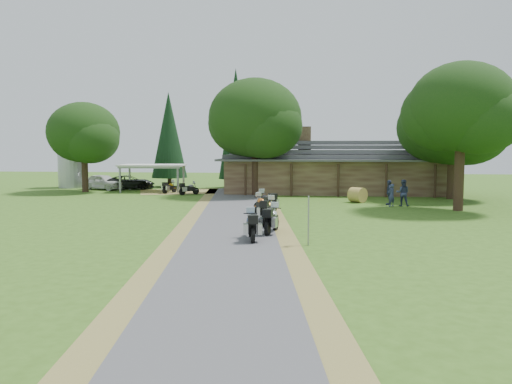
# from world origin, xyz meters

# --- Properties ---
(ground) EXTENTS (120.00, 120.00, 0.00)m
(ground) POSITION_xyz_m (0.00, 0.00, 0.00)
(ground) COLOR #365A19
(ground) RESTS_ON ground
(driveway) EXTENTS (51.95, 51.95, 0.00)m
(driveway) POSITION_xyz_m (-0.50, 4.00, 0.00)
(driveway) COLOR #464648
(driveway) RESTS_ON ground
(lodge) EXTENTS (21.40, 9.40, 4.90)m
(lodge) POSITION_xyz_m (6.00, 24.00, 2.45)
(lodge) COLOR brown
(lodge) RESTS_ON ground
(silo) EXTENTS (3.34, 3.34, 6.03)m
(silo) POSITION_xyz_m (-21.40, 26.54, 3.02)
(silo) COLOR gray
(silo) RESTS_ON ground
(carport) EXTENTS (6.36, 4.59, 2.59)m
(carport) POSITION_xyz_m (-11.46, 22.85, 1.29)
(carport) COLOR white
(carport) RESTS_ON ground
(car_white_sedan) EXTENTS (4.39, 6.34, 1.95)m
(car_white_sedan) POSITION_xyz_m (-17.02, 24.12, 0.97)
(car_white_sedan) COLOR white
(car_white_sedan) RESTS_ON ground
(car_dark_suv) EXTENTS (3.76, 5.90, 2.10)m
(car_dark_suv) POSITION_xyz_m (-14.60, 24.90, 1.05)
(car_dark_suv) COLOR black
(car_dark_suv) RESTS_ON ground
(motorcycle_row_a) EXTENTS (1.06, 2.14, 1.40)m
(motorcycle_row_a) POSITION_xyz_m (1.20, -1.48, 0.70)
(motorcycle_row_a) COLOR #112D96
(motorcycle_row_a) RESTS_ON ground
(motorcycle_row_b) EXTENTS (0.99, 2.18, 1.44)m
(motorcycle_row_b) POSITION_xyz_m (1.95, 0.48, 0.72)
(motorcycle_row_b) COLOR #B7BBC0
(motorcycle_row_b) RESTS_ON ground
(motorcycle_row_c) EXTENTS (1.04, 2.13, 1.40)m
(motorcycle_row_c) POSITION_xyz_m (1.40, 4.52, 0.70)
(motorcycle_row_c) COLOR gold
(motorcycle_row_c) RESTS_ON ground
(motorcycle_row_d) EXTENTS (1.60, 2.01, 1.35)m
(motorcycle_row_d) POSITION_xyz_m (0.80, 7.03, 0.68)
(motorcycle_row_d) COLOR #C7621C
(motorcycle_row_d) RESTS_ON ground
(motorcycle_row_e) EXTENTS (1.77, 2.09, 1.43)m
(motorcycle_row_e) POSITION_xyz_m (0.88, 8.67, 0.71)
(motorcycle_row_e) COLOR black
(motorcycle_row_e) RESTS_ON ground
(motorcycle_carport_a) EXTENTS (1.15, 1.83, 1.19)m
(motorcycle_carport_a) POSITION_xyz_m (-9.29, 21.08, 0.60)
(motorcycle_carport_a) COLOR #C3980B
(motorcycle_carport_a) RESTS_ON ground
(motorcycle_carport_b) EXTENTS (1.66, 1.65, 1.21)m
(motorcycle_carport_b) POSITION_xyz_m (-7.09, 19.70, 0.60)
(motorcycle_carport_b) COLOR slate
(motorcycle_carport_b) RESTS_ON ground
(person_a) EXTENTS (0.66, 0.65, 1.89)m
(person_a) POSITION_xyz_m (9.43, 12.65, 0.95)
(person_a) COLOR #323B5B
(person_a) RESTS_ON ground
(person_b) EXTENTS (0.71, 0.57, 2.23)m
(person_b) POSITION_xyz_m (10.27, 12.99, 1.12)
(person_b) COLOR #323B5B
(person_b) RESTS_ON ground
(person_c) EXTENTS (0.53, 0.67, 2.15)m
(person_c) POSITION_xyz_m (9.41, 13.61, 1.07)
(person_c) COLOR #323B5B
(person_c) RESTS_ON ground
(hay_bale) EXTENTS (1.56, 1.56, 1.15)m
(hay_bale) POSITION_xyz_m (7.26, 15.04, 0.58)
(hay_bale) COLOR olive
(hay_bale) RESTS_ON ground
(sign_post) EXTENTS (0.38, 0.06, 2.13)m
(sign_post) POSITION_xyz_m (3.76, -2.42, 1.07)
(sign_post) COLOR gray
(sign_post) RESTS_ON ground
(oak_lodge_left) EXTENTS (8.13, 8.13, 10.91)m
(oak_lodge_left) POSITION_xyz_m (-1.23, 20.14, 5.46)
(oak_lodge_left) COLOR black
(oak_lodge_left) RESTS_ON ground
(oak_lodge_right) EXTENTS (8.21, 8.21, 10.11)m
(oak_lodge_right) POSITION_xyz_m (15.06, 18.75, 5.05)
(oak_lodge_right) COLOR black
(oak_lodge_right) RESTS_ON ground
(oak_driveway) EXTENTS (6.88, 6.88, 11.02)m
(oak_driveway) POSITION_xyz_m (13.48, 10.77, 5.51)
(oak_driveway) COLOR black
(oak_driveway) RESTS_ON ground
(oak_silo) EXTENTS (6.69, 6.69, 9.07)m
(oak_silo) POSITION_xyz_m (-17.66, 21.53, 4.53)
(oak_silo) COLOR black
(oak_silo) RESTS_ON ground
(cedar_near) EXTENTS (3.63, 3.63, 12.39)m
(cedar_near) POSITION_xyz_m (-4.20, 28.16, 6.20)
(cedar_near) COLOR black
(cedar_near) RESTS_ON ground
(cedar_far) EXTENTS (3.79, 3.79, 10.10)m
(cedar_far) POSITION_xyz_m (-11.50, 28.56, 5.05)
(cedar_far) COLOR black
(cedar_far) RESTS_ON ground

